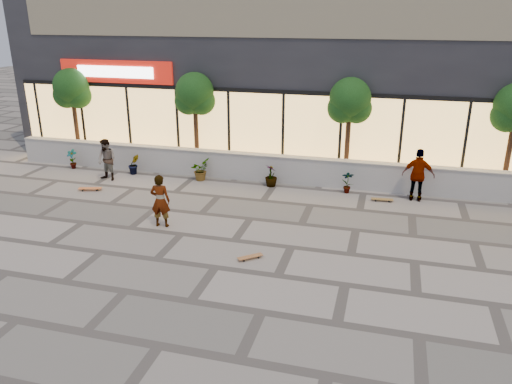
% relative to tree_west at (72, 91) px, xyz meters
% --- Properties ---
extents(ground, '(80.00, 80.00, 0.00)m').
position_rel_tree_west_xyz_m(ground, '(9.00, -7.70, -2.99)').
color(ground, '#9F9489').
rests_on(ground, ground).
extents(planter_wall, '(22.00, 0.42, 1.04)m').
position_rel_tree_west_xyz_m(planter_wall, '(9.00, -0.70, -2.46)').
color(planter_wall, beige).
rests_on(planter_wall, ground).
extents(retail_building, '(24.00, 9.17, 8.50)m').
position_rel_tree_west_xyz_m(retail_building, '(9.00, 4.79, 1.26)').
color(retail_building, '#222227').
rests_on(retail_building, ground).
extents(shrub_a, '(0.43, 0.29, 0.81)m').
position_rel_tree_west_xyz_m(shrub_a, '(0.50, -1.25, -2.58)').
color(shrub_a, '#153410').
rests_on(shrub_a, ground).
extents(shrub_b, '(0.57, 0.57, 0.81)m').
position_rel_tree_west_xyz_m(shrub_b, '(3.30, -1.25, -2.58)').
color(shrub_b, '#153410').
rests_on(shrub_b, ground).
extents(shrub_c, '(0.68, 0.77, 0.81)m').
position_rel_tree_west_xyz_m(shrub_c, '(6.10, -1.25, -2.58)').
color(shrub_c, '#153410').
rests_on(shrub_c, ground).
extents(shrub_d, '(0.64, 0.64, 0.81)m').
position_rel_tree_west_xyz_m(shrub_d, '(8.90, -1.25, -2.58)').
color(shrub_d, '#153410').
rests_on(shrub_d, ground).
extents(shrub_e, '(0.46, 0.35, 0.81)m').
position_rel_tree_west_xyz_m(shrub_e, '(11.70, -1.25, -2.58)').
color(shrub_e, '#153410').
rests_on(shrub_e, ground).
extents(tree_west, '(1.60, 1.50, 3.92)m').
position_rel_tree_west_xyz_m(tree_west, '(0.00, 0.00, 0.00)').
color(tree_west, '#442718').
rests_on(tree_west, ground).
extents(tree_midwest, '(1.60, 1.50, 3.92)m').
position_rel_tree_west_xyz_m(tree_midwest, '(5.50, 0.00, 0.00)').
color(tree_midwest, '#442718').
rests_on(tree_midwest, ground).
extents(tree_mideast, '(1.60, 1.50, 3.92)m').
position_rel_tree_west_xyz_m(tree_mideast, '(11.50, 0.00, 0.00)').
color(tree_mideast, '#442718').
rests_on(tree_mideast, ground).
extents(skater_center, '(0.63, 0.45, 1.63)m').
position_rel_tree_west_xyz_m(skater_center, '(6.57, -5.67, -2.17)').
color(skater_center, silver).
rests_on(skater_center, ground).
extents(skater_left, '(0.89, 0.76, 1.60)m').
position_rel_tree_west_xyz_m(skater_left, '(2.70, -2.19, -2.19)').
color(skater_left, tan).
rests_on(skater_left, ground).
extents(skater_right_near, '(1.10, 0.54, 1.82)m').
position_rel_tree_west_xyz_m(skater_right_near, '(14.04, -1.40, -2.08)').
color(skater_right_near, white).
rests_on(skater_right_near, ground).
extents(skateboard_center, '(0.63, 0.58, 0.08)m').
position_rel_tree_west_xyz_m(skateboard_center, '(9.74, -7.04, -2.92)').
color(skateboard_center, '#945C30').
rests_on(skateboard_center, ground).
extents(skateboard_left, '(0.85, 0.44, 0.10)m').
position_rel_tree_west_xyz_m(skateboard_left, '(2.69, -3.45, -2.90)').
color(skateboard_left, orange).
rests_on(skateboard_left, ground).
extents(skateboard_right_near, '(0.75, 0.25, 0.09)m').
position_rel_tree_west_xyz_m(skateboard_right_near, '(12.94, -1.79, -2.91)').
color(skateboard_right_near, olive).
rests_on(skateboard_right_near, ground).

